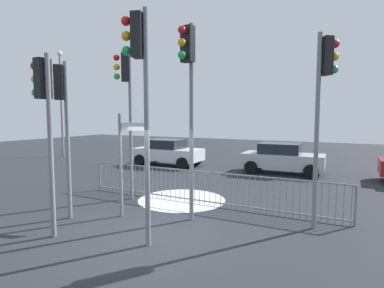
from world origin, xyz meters
The scene contains 13 objects.
ground_plane centered at (0.00, 0.00, 0.00)m, with size 60.00×60.00×0.00m, color #26282D.
traffic_light_foreground_right centered at (-2.05, -1.02, 3.06)m, with size 0.57×0.32×4.17m.
traffic_light_mid_left centered at (0.19, -0.46, 3.64)m, with size 0.55×0.37×4.98m.
traffic_light_rear_right centered at (3.48, 2.41, 3.48)m, with size 0.48×0.46×4.76m.
traffic_light_mid_right centered at (-2.74, -0.01, 3.09)m, with size 0.48×0.46×4.21m.
traffic_light_rear_left centered at (-2.51, 2.38, 3.59)m, with size 0.48×0.45×4.91m.
traffic_light_foreground_left centered at (0.36, 1.36, 3.75)m, with size 0.35×0.57×5.15m.
direction_sign_post centered at (-1.43, 0.89, 1.61)m, with size 0.75×0.31×2.85m.
pedestrian_guard_railing centered at (0.00, 2.95, 0.55)m, with size 8.64×0.09×1.07m.
car_silver_trailing centered at (1.10, 9.65, 0.77)m, with size 3.86×2.04×1.47m.
car_white_far centered at (-5.15, 9.17, 0.77)m, with size 3.83×1.98×1.47m.
street_lamp centered at (-13.77, 9.28, 4.36)m, with size 0.36×0.36×7.19m.
snow_patch_kerb centered at (-0.83, 3.11, 0.01)m, with size 2.89×2.89×0.01m, color silver.
Camera 1 is at (4.19, -5.80, 2.79)m, focal length 29.35 mm.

